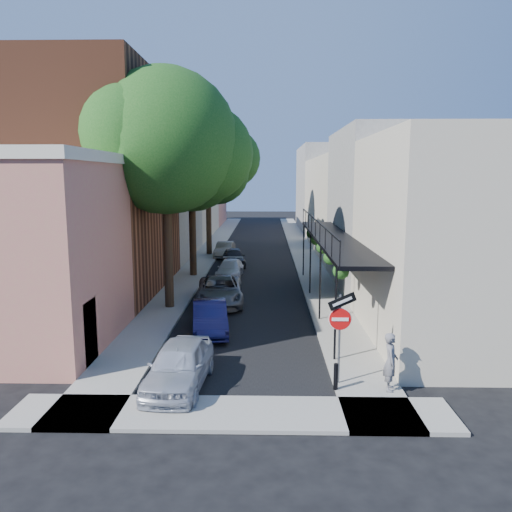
{
  "coord_description": "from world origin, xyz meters",
  "views": [
    {
      "loc": [
        0.93,
        -13.6,
        6.38
      ],
      "look_at": [
        0.45,
        8.93,
        2.8
      ],
      "focal_mm": 35.0,
      "sensor_mm": 36.0,
      "label": 1
    }
  ],
  "objects_px": {
    "bollard": "(336,377)",
    "oak_mid": "(198,166)",
    "parked_car_e": "(234,257)",
    "parked_car_f": "(225,250)",
    "parked_car_b": "(210,317)",
    "sign_post": "(340,323)",
    "oak_far": "(214,153)",
    "parked_car_c": "(220,291)",
    "parked_car_d": "(230,269)",
    "parked_car_a": "(179,365)",
    "oak_near": "(175,145)",
    "pedestrian": "(391,362)"
  },
  "relations": [
    {
      "from": "parked_car_f",
      "to": "oak_near",
      "type": "bearing_deg",
      "value": -89.07
    },
    {
      "from": "oak_far",
      "to": "parked_car_e",
      "type": "height_order",
      "value": "oak_far"
    },
    {
      "from": "oak_far",
      "to": "parked_car_a",
      "type": "relative_size",
      "value": 2.88
    },
    {
      "from": "parked_car_a",
      "to": "pedestrian",
      "type": "bearing_deg",
      "value": 0.81
    },
    {
      "from": "oak_far",
      "to": "parked_car_e",
      "type": "xyz_separation_m",
      "value": [
        1.92,
        -5.39,
        -7.61
      ]
    },
    {
      "from": "oak_near",
      "to": "parked_car_a",
      "type": "relative_size",
      "value": 2.77
    },
    {
      "from": "parked_car_d",
      "to": "parked_car_e",
      "type": "bearing_deg",
      "value": 92.92
    },
    {
      "from": "bollard",
      "to": "pedestrian",
      "type": "distance_m",
      "value": 1.67
    },
    {
      "from": "sign_post",
      "to": "parked_car_f",
      "type": "xyz_separation_m",
      "value": [
        -5.58,
        24.96,
        -1.44
      ]
    },
    {
      "from": "oak_mid",
      "to": "oak_near",
      "type": "bearing_deg",
      "value": -89.63
    },
    {
      "from": "parked_car_c",
      "to": "parked_car_f",
      "type": "bearing_deg",
      "value": 89.21
    },
    {
      "from": "bollard",
      "to": "parked_car_f",
      "type": "distance_m",
      "value": 26.0
    },
    {
      "from": "parked_car_c",
      "to": "parked_car_b",
      "type": "bearing_deg",
      "value": -94.43
    },
    {
      "from": "oak_far",
      "to": "parked_car_a",
      "type": "xyz_separation_m",
      "value": [
        1.63,
        -26.44,
        -7.55
      ]
    },
    {
      "from": "parked_car_b",
      "to": "parked_car_f",
      "type": "height_order",
      "value": "parked_car_b"
    },
    {
      "from": "parked_car_a",
      "to": "parked_car_b",
      "type": "bearing_deg",
      "value": 90.35
    },
    {
      "from": "oak_mid",
      "to": "oak_far",
      "type": "relative_size",
      "value": 0.86
    },
    {
      "from": "parked_car_a",
      "to": "parked_car_f",
      "type": "xyz_separation_m",
      "value": [
        -0.7,
        25.11,
        -0.1
      ]
    },
    {
      "from": "parked_car_b",
      "to": "parked_car_d",
      "type": "distance_m",
      "value": 11.48
    },
    {
      "from": "parked_car_a",
      "to": "parked_car_d",
      "type": "xyz_separation_m",
      "value": [
        0.32,
        16.93,
        -0.15
      ]
    },
    {
      "from": "oak_mid",
      "to": "parked_car_c",
      "type": "height_order",
      "value": "oak_mid"
    },
    {
      "from": "parked_car_f",
      "to": "parked_car_b",
      "type": "bearing_deg",
      "value": -82.64
    },
    {
      "from": "sign_post",
      "to": "oak_near",
      "type": "relative_size",
      "value": 0.26
    },
    {
      "from": "oak_mid",
      "to": "parked_car_a",
      "type": "height_order",
      "value": "oak_mid"
    },
    {
      "from": "oak_near",
      "to": "parked_car_b",
      "type": "distance_m",
      "value": 8.49
    },
    {
      "from": "oak_far",
      "to": "parked_car_b",
      "type": "height_order",
      "value": "oak_far"
    },
    {
      "from": "sign_post",
      "to": "oak_near",
      "type": "bearing_deg",
      "value": 125.09
    },
    {
      "from": "oak_near",
      "to": "parked_car_b",
      "type": "height_order",
      "value": "oak_near"
    },
    {
      "from": "sign_post",
      "to": "oak_far",
      "type": "bearing_deg",
      "value": 103.91
    },
    {
      "from": "oak_far",
      "to": "bollard",
      "type": "bearing_deg",
      "value": -76.65
    },
    {
      "from": "parked_car_a",
      "to": "parked_car_f",
      "type": "distance_m",
      "value": 25.12
    },
    {
      "from": "parked_car_a",
      "to": "parked_car_c",
      "type": "distance_m",
      "value": 10.18
    },
    {
      "from": "sign_post",
      "to": "parked_car_a",
      "type": "bearing_deg",
      "value": -178.28
    },
    {
      "from": "sign_post",
      "to": "parked_car_f",
      "type": "bearing_deg",
      "value": 102.61
    },
    {
      "from": "oak_far",
      "to": "oak_mid",
      "type": "bearing_deg",
      "value": -90.41
    },
    {
      "from": "bollard",
      "to": "oak_far",
      "type": "height_order",
      "value": "oak_far"
    },
    {
      "from": "sign_post",
      "to": "parked_car_c",
      "type": "height_order",
      "value": "sign_post"
    },
    {
      "from": "bollard",
      "to": "oak_far",
      "type": "bearing_deg",
      "value": 103.35
    },
    {
      "from": "oak_near",
      "to": "pedestrian",
      "type": "distance_m",
      "value": 14.36
    },
    {
      "from": "oak_mid",
      "to": "parked_car_b",
      "type": "height_order",
      "value": "oak_mid"
    },
    {
      "from": "parked_car_b",
      "to": "oak_near",
      "type": "bearing_deg",
      "value": 108.33
    },
    {
      "from": "sign_post",
      "to": "oak_near",
      "type": "distance_m",
      "value": 12.77
    },
    {
      "from": "sign_post",
      "to": "parked_car_b",
      "type": "xyz_separation_m",
      "value": [
        -4.56,
        5.3,
        -1.39
      ]
    },
    {
      "from": "parked_car_e",
      "to": "parked_car_f",
      "type": "relative_size",
      "value": 1.05
    },
    {
      "from": "oak_mid",
      "to": "oak_far",
      "type": "distance_m",
      "value": 9.12
    },
    {
      "from": "oak_far",
      "to": "parked_car_b",
      "type": "xyz_separation_m",
      "value": [
        1.95,
        -20.99,
        -7.61
      ]
    },
    {
      "from": "bollard",
      "to": "oak_mid",
      "type": "relative_size",
      "value": 0.08
    },
    {
      "from": "parked_car_d",
      "to": "pedestrian",
      "type": "height_order",
      "value": "pedestrian"
    },
    {
      "from": "oak_near",
      "to": "parked_car_e",
      "type": "bearing_deg",
      "value": 80.57
    },
    {
      "from": "sign_post",
      "to": "oak_mid",
      "type": "bearing_deg",
      "value": 110.86
    }
  ]
}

